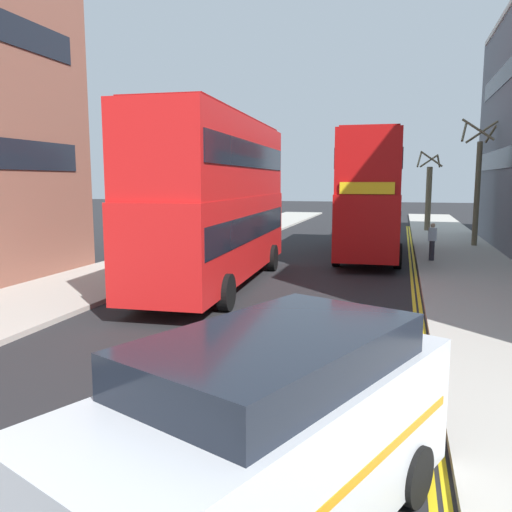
{
  "coord_description": "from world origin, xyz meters",
  "views": [
    {
      "loc": [
        3.78,
        -0.83,
        3.57
      ],
      "look_at": [
        0.5,
        11.0,
        1.8
      ],
      "focal_mm": 36.82,
      "sensor_mm": 36.0,
      "label": 1
    }
  ],
  "objects_px": {
    "double_decker_bus_away": "(217,197)",
    "pedestrian_far": "(432,241)",
    "double_decker_bus_oncoming": "(371,192)",
    "taxi_minivan": "(262,442)"
  },
  "relations": [
    {
      "from": "double_decker_bus_oncoming",
      "to": "taxi_minivan",
      "type": "xyz_separation_m",
      "value": [
        0.2,
        -20.68,
        -1.96
      ]
    },
    {
      "from": "taxi_minivan",
      "to": "pedestrian_far",
      "type": "relative_size",
      "value": 3.18
    },
    {
      "from": "taxi_minivan",
      "to": "pedestrian_far",
      "type": "xyz_separation_m",
      "value": [
        2.54,
        19.13,
        -0.08
      ]
    },
    {
      "from": "double_decker_bus_away",
      "to": "taxi_minivan",
      "type": "distance_m",
      "value": 13.15
    },
    {
      "from": "double_decker_bus_away",
      "to": "taxi_minivan",
      "type": "relative_size",
      "value": 2.11
    },
    {
      "from": "double_decker_bus_oncoming",
      "to": "pedestrian_far",
      "type": "height_order",
      "value": "double_decker_bus_oncoming"
    },
    {
      "from": "double_decker_bus_away",
      "to": "double_decker_bus_oncoming",
      "type": "relative_size",
      "value": 1.0
    },
    {
      "from": "double_decker_bus_away",
      "to": "pedestrian_far",
      "type": "bearing_deg",
      "value": 43.9
    },
    {
      "from": "double_decker_bus_away",
      "to": "taxi_minivan",
      "type": "bearing_deg",
      "value": -68.48
    },
    {
      "from": "double_decker_bus_away",
      "to": "double_decker_bus_oncoming",
      "type": "bearing_deg",
      "value": 61.98
    }
  ]
}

